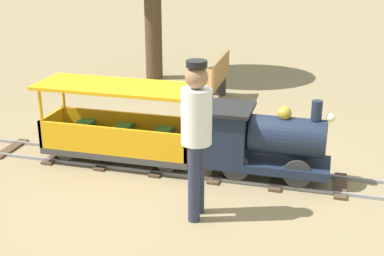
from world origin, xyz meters
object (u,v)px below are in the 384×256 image
at_px(locomotive, 263,140).
at_px(passenger_car, 120,131).
at_px(conductor_person, 196,128).
at_px(park_bench, 213,80).

relative_size(locomotive, passenger_car, 0.72).
height_order(passenger_car, conductor_person, conductor_person).
xyz_separation_m(locomotive, passenger_car, (0.00, -1.77, -0.06)).
relative_size(locomotive, conductor_person, 0.89).
xyz_separation_m(locomotive, park_bench, (-2.70, -1.21, -0.07)).
xyz_separation_m(passenger_car, park_bench, (-2.70, 0.56, -0.01)).
bearing_deg(park_bench, locomotive, 24.17).
distance_m(passenger_car, conductor_person, 1.74).
distance_m(locomotive, passenger_car, 1.77).
bearing_deg(locomotive, conductor_person, -25.45).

